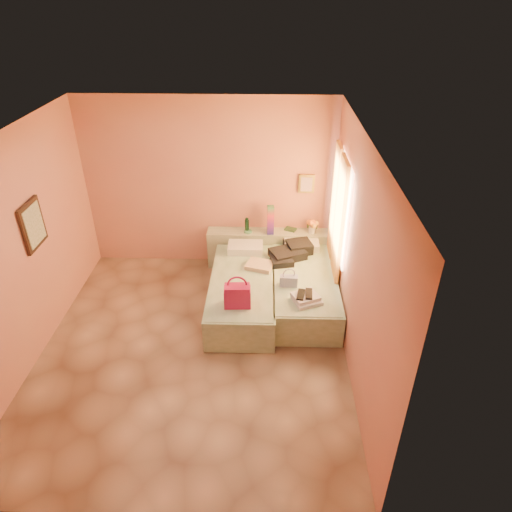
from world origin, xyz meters
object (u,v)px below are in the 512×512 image
Objects in this scene: flower_vase at (312,225)px; green_book at (290,229)px; bed_left at (243,293)px; headboard_ledge at (269,248)px; bed_right at (303,289)px; blue_handbag at (289,281)px; towel_stack at (307,299)px; water_bottle at (247,225)px; magenta_handbag at (237,295)px.

green_book is at bearing 167.09° from flower_vase.
bed_left is 1.51m from green_book.
bed_right is at bearing -63.43° from headboard_ledge.
headboard_ledge reaches higher than bed_left.
bed_right is 0.50m from blue_handbag.
green_book is at bearing 95.43° from towel_stack.
water_bottle is at bearing 130.47° from bed_right.
water_bottle reaches higher than green_book.
magenta_handbag reaches higher than bed_right.
green_book reaches higher than towel_stack.
green_book is at bearing 64.84° from magenta_handbag.
bed_right is 7.96× the size of blue_handbag.
headboard_ledge reaches higher than towel_stack.
flower_vase reaches higher than blue_handbag.
water_bottle is 1.34× the size of green_book.
bed_left is at bearing 149.93° from towel_stack.
flower_vase reaches higher than water_bottle.
bed_left is at bearing 169.98° from blue_handbag.
bed_right is 1.18m from flower_vase.
magenta_handbag is (-0.04, -1.80, -0.11)m from water_bottle.
magenta_handbag is (-0.93, -0.76, 0.41)m from bed_right.
green_book reaches higher than blue_handbag.
towel_stack is at bearing -73.06° from headboard_ledge.
blue_handbag is at bearing -130.43° from bed_right.
bed_left is at bearing -107.50° from headboard_ledge.
bed_right is at bearing -99.70° from flower_vase.
bed_left is 7.23× the size of flower_vase.
green_book is at bearing 6.00° from water_bottle.
bed_left is at bearing -132.59° from flower_vase.
bed_left is 1.68m from flower_vase.
flower_vase reaches higher than green_book.
green_book is 0.71× the size of blue_handbag.
bed_left and bed_right have the same top height.
green_book is 0.51× the size of towel_stack.
blue_handbag is at bearing -78.01° from headboard_ledge.
flower_vase is at bearing -1.52° from headboard_ledge.
headboard_ledge is 5.87× the size of magenta_handbag.
blue_handbag reaches higher than bed_left.
magenta_handbag reaches higher than bed_left.
water_bottle reaches higher than blue_handbag.
water_bottle is 0.68× the size of towel_stack.
flower_vase is at bearing 80.01° from bed_right.
towel_stack is (0.93, 0.10, -0.11)m from magenta_handbag.
bed_left is 11.20× the size of green_book.
towel_stack is at bearing -96.12° from flower_vase.
bed_right is 7.23× the size of flower_vase.
bed_right is at bearing -56.69° from green_book.
towel_stack is at bearing -60.12° from green_book.
bed_right is 5.73× the size of magenta_handbag.
water_bottle is at bearing 89.36° from bed_left.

